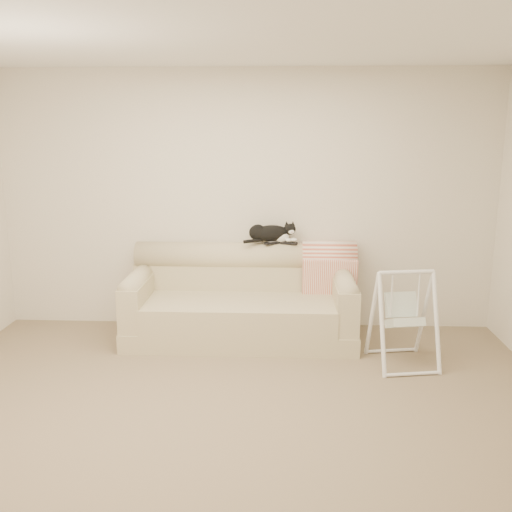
{
  "coord_description": "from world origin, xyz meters",
  "views": [
    {
      "loc": [
        0.35,
        -3.72,
        2.02
      ],
      "look_at": [
        0.13,
        1.27,
        0.9
      ],
      "focal_mm": 40.0,
      "sensor_mm": 36.0,
      "label": 1
    }
  ],
  "objects": [
    {
      "name": "ground_plane",
      "position": [
        0.0,
        0.0,
        0.0
      ],
      "size": [
        5.0,
        5.0,
        0.0
      ],
      "primitive_type": "plane",
      "color": "#77634F",
      "rests_on": "ground"
    },
    {
      "name": "room_shell",
      "position": [
        0.0,
        0.0,
        1.53
      ],
      "size": [
        5.04,
        4.04,
        2.6
      ],
      "color": "beige",
      "rests_on": "ground"
    },
    {
      "name": "sofa",
      "position": [
        -0.03,
        1.62,
        0.35
      ],
      "size": [
        2.2,
        0.93,
        0.9
      ],
      "color": "#BEB08E",
      "rests_on": "ground"
    },
    {
      "name": "remote_a",
      "position": [
        0.27,
        1.83,
        0.91
      ],
      "size": [
        0.18,
        0.14,
        0.03
      ],
      "color": "black",
      "rests_on": "sofa"
    },
    {
      "name": "remote_b",
      "position": [
        0.43,
        1.83,
        0.91
      ],
      "size": [
        0.18,
        0.09,
        0.02
      ],
      "color": "black",
      "rests_on": "sofa"
    },
    {
      "name": "tuxedo_cat",
      "position": [
        0.25,
        1.86,
        1.0
      ],
      "size": [
        0.54,
        0.29,
        0.21
      ],
      "color": "black",
      "rests_on": "sofa"
    },
    {
      "name": "throw_blanket",
      "position": [
        0.83,
        1.84,
        0.72
      ],
      "size": [
        0.54,
        0.38,
        0.58
      ],
      "color": "#CB5A40",
      "rests_on": "sofa"
    },
    {
      "name": "baby_swing",
      "position": [
        1.42,
        1.01,
        0.42
      ],
      "size": [
        0.6,
        0.63,
        0.85
      ],
      "color": "white",
      "rests_on": "ground"
    }
  ]
}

